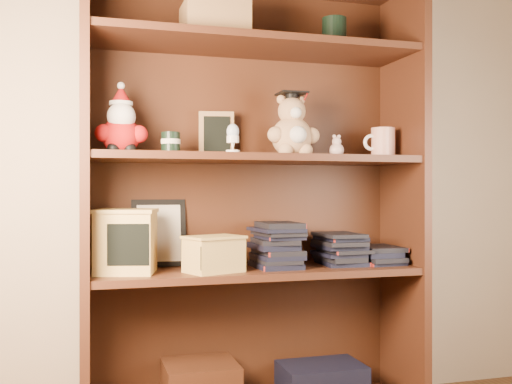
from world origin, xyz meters
The scene contains 16 objects.
bookcase centered at (-0.18, 1.36, 0.78)m, with size 1.20×0.35×1.60m.
shelf_lower centered at (-0.18, 1.30, 0.54)m, with size 1.14×0.33×0.02m.
shelf_upper centered at (-0.18, 1.30, 0.94)m, with size 1.14×0.33×0.02m.
santa_plush centered at (-0.64, 1.30, 1.04)m, with size 0.17×0.12×0.24m.
teachers_tin centered at (-0.48, 1.30, 0.99)m, with size 0.07×0.07×0.07m.
chalkboard_plaque centered at (-0.30, 1.42, 1.03)m, with size 0.13×0.08×0.17m.
egg_cup centered at (-0.28, 1.23, 1.00)m, with size 0.05×0.05×0.10m.
grad_teddy_bear centered at (-0.04, 1.30, 1.04)m, with size 0.19×0.17×0.24m.
pink_figurine centered at (0.13, 1.31, 0.98)m, with size 0.05×0.05×0.08m.
teacher_mug centered at (0.32, 1.30, 1.01)m, with size 0.13×0.09×0.11m.
certificate_frame centered at (-0.50, 1.44, 0.67)m, with size 0.19×0.05×0.24m.
treats_box centered at (-0.63, 1.30, 0.66)m, with size 0.24×0.24×0.21m.
pencils_box centered at (-0.34, 1.24, 0.61)m, with size 0.22×0.19×0.12m.
book_stack_left centered at (-0.10, 1.30, 0.63)m, with size 0.14×0.20×0.16m.
book_stack_mid centered at (0.15, 1.30, 0.61)m, with size 0.14×0.20×0.13m.
book_stack_right centered at (0.31, 1.30, 0.58)m, with size 0.14×0.20×0.06m.
Camera 1 is at (-0.77, -0.73, 0.82)m, focal length 42.00 mm.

